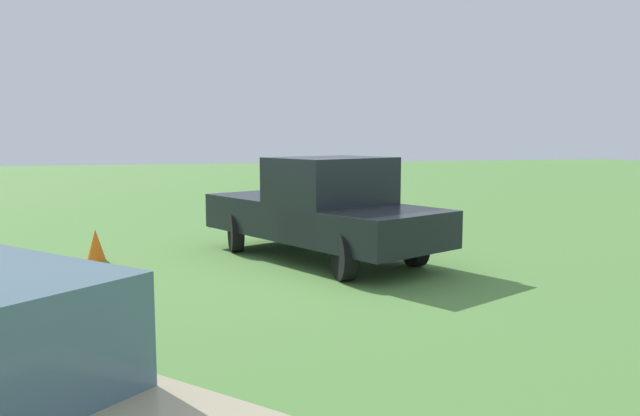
{
  "coord_description": "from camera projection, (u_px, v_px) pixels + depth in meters",
  "views": [
    {
      "loc": [
        -9.54,
        2.75,
        2.14
      ],
      "look_at": [
        0.66,
        -0.12,
        0.9
      ],
      "focal_mm": 34.04,
      "sensor_mm": 36.0,
      "label": 1
    }
  ],
  "objects": [
    {
      "name": "pickup_truck",
      "position": [
        324.0,
        207.0,
        10.57
      ],
      "size": [
        5.07,
        3.67,
        1.8
      ],
      "rotation": [
        0.0,
        0.0,
        0.42
      ],
      "color": "black",
      "rests_on": "ground_plane"
    },
    {
      "name": "traffic_cone",
      "position": [
        96.0,
        245.0,
        10.54
      ],
      "size": [
        0.32,
        0.32,
        0.55
      ],
      "primitive_type": "cone",
      "color": "orange",
      "rests_on": "ground_plane"
    },
    {
      "name": "ground_plane",
      "position": [
        324.0,
        266.0,
        10.11
      ],
      "size": [
        80.0,
        80.0,
        0.0
      ],
      "primitive_type": "plane",
      "color": "#54843D"
    }
  ]
}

